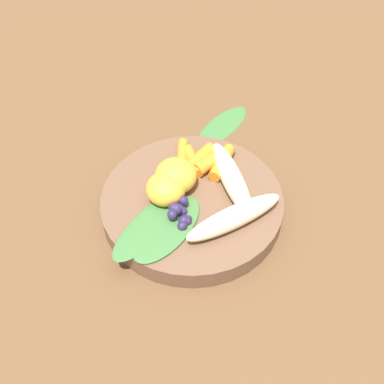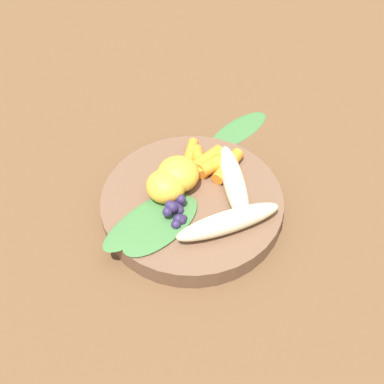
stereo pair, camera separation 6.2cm
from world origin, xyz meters
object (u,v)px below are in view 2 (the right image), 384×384
Objects in this scene: banana_peeled_right at (229,222)px; orange_segment_near at (166,186)px; banana_peeled_left at (234,182)px; kale_leaf_stray at (239,129)px; bowl at (192,204)px.

orange_segment_near reaches higher than banana_peeled_right.
banana_peeled_left is 1.14× the size of kale_leaf_stray.
kale_leaf_stray is (0.10, -0.17, -0.04)m from orange_segment_near.
orange_segment_near is at bearing 60.48° from bowl.
bowl is 0.07m from banana_peeled_right.
kale_leaf_stray is at bearing -49.77° from bowl.
bowl is 4.69× the size of orange_segment_near.
banana_peeled_left is at bearing -108.61° from orange_segment_near.
bowl is 1.76× the size of banana_peeled_right.
kale_leaf_stray is at bearing -15.24° from banana_peeled_left.
bowl is 0.06m from banana_peeled_left.
bowl is 0.05m from orange_segment_near.
kale_leaf_stray is (0.13, -0.08, -0.04)m from banana_peeled_left.
banana_peeled_left is 0.07m from banana_peeled_right.
orange_segment_near reaches higher than bowl.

